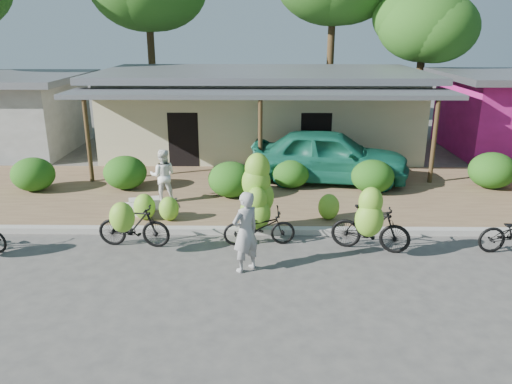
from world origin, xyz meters
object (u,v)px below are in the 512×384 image
sack_far (132,210)px  sack_near (145,204)px  teal_van (329,156)px  bike_center (258,206)px  bike_right (370,224)px  tree_near_right (420,21)px  bike_left (132,224)px  vendor (245,232)px  bystander (163,175)px

sack_far → sack_near: bearing=59.2°
sack_far → teal_van: (5.77, 3.20, 0.73)m
bike_center → bike_right: 2.69m
bike_right → sack_far: 6.42m
bike_center → sack_far: bike_center is taller
tree_near_right → sack_near: bearing=-133.3°
bike_left → vendor: 2.93m
bike_center → bystander: bearing=42.7°
sack_far → bystander: 1.48m
tree_near_right → bike_left: size_ratio=3.90×
bike_left → sack_near: size_ratio=2.09×
teal_van → bike_center: bearing=161.3°
bike_right → vendor: 2.96m
tree_near_right → sack_far: (-10.81, -11.61, -5.00)m
vendor → sack_near: bearing=-89.0°
sack_far → vendor: size_ratio=0.42×
bike_center → sack_near: (-3.21, 1.80, -0.59)m
bike_left → tree_near_right: bearing=-32.0°
bike_center → bike_right: size_ratio=1.12×
tree_near_right → sack_near: 16.16m
bike_center → teal_van: 5.11m
vendor → bystander: vendor is taller
bike_right → teal_van: teal_van is taller
tree_near_right → vendor: (-7.59, -14.64, -4.37)m
bike_right → teal_van: (-0.27, 5.34, 0.27)m
bike_right → teal_van: size_ratio=0.37×
vendor → teal_van: teal_van is taller
bike_center → sack_near: 3.72m
tree_near_right → teal_van: 10.70m
tree_near_right → bike_left: 17.64m
tree_near_right → bystander: size_ratio=4.47×
bystander → teal_van: bearing=-161.5°
bike_right → tree_near_right: bearing=-2.3°
sack_far → tree_near_right: bearing=47.1°
sack_far → vendor: vendor is taller
bystander → teal_van: 5.48m
sack_near → sack_far: size_ratio=1.13×
bike_center → bystander: 3.75m
bike_center → tree_near_right: bearing=-34.8°
bike_right → bike_center: bearing=90.1°
vendor → bike_center: bearing=-137.8°
bike_center → bystander: (-2.78, 2.51, 0.04)m
sack_near → teal_van: size_ratio=0.17×
tree_near_right → bystander: bearing=-134.1°
bike_center → sack_far: (-3.47, 1.36, -0.60)m
bike_left → sack_near: bearing=11.4°
bike_left → sack_near: (-0.26, 2.37, -0.33)m
sack_near → vendor: size_ratio=0.48×
bystander → vendor: bearing=117.8°
tree_near_right → bike_right: size_ratio=3.66×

